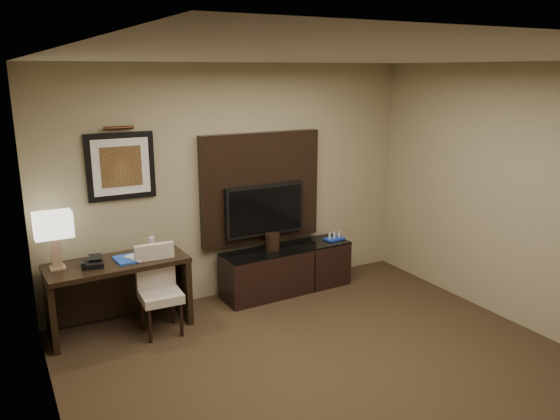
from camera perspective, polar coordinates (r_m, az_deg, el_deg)
floor at (r=4.85m, az=8.39°, el=-18.50°), size 4.50×5.00×0.01m
ceiling at (r=4.08m, az=9.82°, el=15.34°), size 4.50×5.00×0.01m
wall_back at (r=6.37m, az=-4.69°, el=2.90°), size 4.50×0.01×2.70m
wall_left at (r=3.47m, az=-22.36°, el=-8.22°), size 0.01×5.00×2.70m
wall_right at (r=5.88m, az=26.76°, el=0.40°), size 0.01×5.00×2.70m
desk at (r=5.91m, az=-16.44°, el=-8.55°), size 1.41×0.66×0.74m
credenza at (r=6.63m, az=0.69°, el=-6.23°), size 1.63×0.50×0.56m
tv_wall_panel at (r=6.46m, az=-2.03°, el=2.37°), size 1.50×0.12×1.30m
tv at (r=6.43m, az=-1.61°, el=0.03°), size 1.00×0.08×0.60m
artwork at (r=5.90m, az=-16.31°, el=4.40°), size 0.70×0.04×0.70m
picture_light at (r=5.81m, az=-16.51°, el=8.23°), size 0.04×0.04×0.30m
desk_chair at (r=5.70m, az=-12.36°, el=-8.69°), size 0.42×0.48×0.83m
table_lamp at (r=5.68m, az=-22.47°, el=-3.05°), size 0.38×0.26×0.56m
desk_phone at (r=5.68m, az=-18.99°, el=-5.15°), size 0.23×0.21×0.10m
blue_folder at (r=5.78m, az=-15.76°, el=-4.97°), size 0.24×0.31×0.02m
book at (r=5.71m, az=-15.41°, el=-4.01°), size 0.17×0.09×0.24m
water_bottle at (r=5.89m, az=-13.24°, el=-3.62°), size 0.06×0.06×0.18m
ice_bucket at (r=6.45m, az=-0.81°, el=-3.32°), size 0.20×0.20×0.19m
minibar_tray at (r=6.87m, az=5.69°, el=-2.74°), size 0.25×0.17×0.09m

